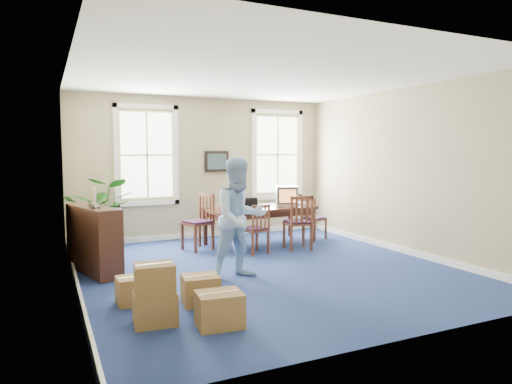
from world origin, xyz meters
name	(u,v)px	position (x,y,z in m)	size (l,w,h in m)	color
floor	(266,269)	(0.00, 0.00, 0.00)	(6.50, 6.50, 0.00)	navy
ceiling	(266,76)	(0.00, 0.00, 3.20)	(6.50, 6.50, 0.00)	white
wall_back	(204,168)	(0.00, 3.25, 1.60)	(6.50, 6.50, 0.00)	tan
wall_front	(406,188)	(0.00, -3.25, 1.60)	(6.50, 6.50, 0.00)	tan
wall_left	(72,178)	(-3.00, 0.00, 1.60)	(6.50, 6.50, 0.00)	tan
wall_right	(405,171)	(3.00, 0.00, 1.60)	(6.50, 6.50, 0.00)	tan
baseboard_back	(205,234)	(0.00, 3.22, 0.06)	(6.00, 0.04, 0.12)	white
baseboard_left	(78,287)	(-2.97, 0.00, 0.06)	(0.04, 6.50, 0.12)	white
baseboard_right	(401,249)	(2.97, 0.00, 0.06)	(0.04, 6.50, 0.12)	white
window_left	(147,155)	(-1.30, 3.23, 1.90)	(1.40, 0.12, 2.20)	white
window_right	(277,155)	(1.90, 3.23, 1.90)	(1.40, 0.12, 2.20)	white
wall_picture	(217,161)	(0.30, 3.20, 1.75)	(0.58, 0.06, 0.48)	black
conference_table	(259,225)	(0.80, 1.93, 0.40)	(2.34, 1.06, 0.80)	#3F2016
crt_tv	(287,196)	(1.49, 1.98, 1.01)	(0.47, 0.51, 0.42)	#B7B7BC
game_console	(300,204)	(1.81, 1.93, 0.82)	(0.17, 0.21, 0.05)	white
equipment_bag	(247,202)	(0.53, 1.98, 0.90)	(0.43, 0.28, 0.21)	black
chair_near_left	(255,229)	(0.32, 1.13, 0.48)	(0.43, 0.43, 0.97)	brown
chair_near_right	(298,222)	(1.28, 1.13, 0.55)	(0.50, 0.50, 1.11)	brown
chair_end_left	(197,222)	(-0.58, 1.93, 0.56)	(0.51, 0.51, 1.13)	brown
chair_end_right	(314,218)	(2.18, 1.93, 0.47)	(0.42, 0.42, 0.94)	brown
man	(240,218)	(-0.61, -0.34, 0.94)	(0.92, 0.71, 1.89)	#9CC2EC
credenza	(94,240)	(-2.65, 0.92, 0.54)	(0.39, 1.38, 1.08)	#3F2016
brochure_rack	(94,197)	(-2.63, 0.92, 1.24)	(0.13, 0.74, 0.33)	#99999E
potted_plant	(102,214)	(-2.33, 2.66, 0.74)	(1.33, 1.16, 1.48)	#184913
cardboard_boxes	(169,288)	(-2.06, -1.62, 0.37)	(1.29, 1.29, 0.74)	olive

